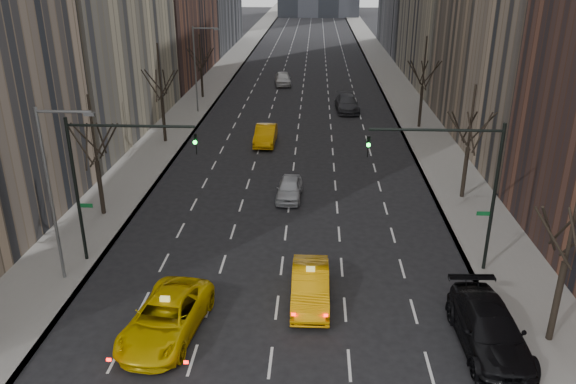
# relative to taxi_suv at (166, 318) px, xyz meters

# --- Properties ---
(sidewalk_left) EXTENTS (4.50, 320.00, 0.15)m
(sidewalk_left) POSITION_rel_taxi_suv_xyz_m (-7.52, 64.29, -0.77)
(sidewalk_left) COLOR slate
(sidewalk_left) RESTS_ON ground
(sidewalk_right) EXTENTS (4.50, 320.00, 0.15)m
(sidewalk_right) POSITION_rel_taxi_suv_xyz_m (16.98, 64.29, -0.77)
(sidewalk_right) COLOR slate
(sidewalk_right) RESTS_ON ground
(tree_lw_b) EXTENTS (3.36, 3.50, 7.82)m
(tree_lw_b) POSITION_rel_taxi_suv_xyz_m (-7.27, 12.29, 2.87)
(tree_lw_b) COLOR black
(tree_lw_b) RESTS_ON ground
(tree_lw_c) EXTENTS (3.36, 3.50, 8.74)m
(tree_lw_c) POSITION_rel_taxi_suv_xyz_m (-7.27, 28.29, 3.19)
(tree_lw_c) COLOR black
(tree_lw_c) RESTS_ON ground
(tree_lw_d) EXTENTS (3.36, 3.50, 7.36)m
(tree_lw_d) POSITION_rel_taxi_suv_xyz_m (-7.27, 46.29, 2.71)
(tree_lw_d) COLOR black
(tree_lw_d) RESTS_ON ground
(tree_rw_a) EXTENTS (3.36, 3.50, 8.28)m
(tree_rw_a) POSITION_rel_taxi_suv_xyz_m (16.73, 0.29, 3.03)
(tree_rw_a) COLOR black
(tree_rw_a) RESTS_ON ground
(tree_rw_b) EXTENTS (3.36, 3.50, 7.82)m
(tree_rw_b) POSITION_rel_taxi_suv_xyz_m (16.73, 16.29, 2.87)
(tree_rw_b) COLOR black
(tree_rw_b) RESTS_ON ground
(tree_rw_c) EXTENTS (3.36, 3.50, 8.74)m
(tree_rw_c) POSITION_rel_taxi_suv_xyz_m (16.73, 34.29, 3.19)
(tree_rw_c) COLOR black
(tree_rw_c) RESTS_ON ground
(traffic_mast_left) EXTENTS (6.69, 0.39, 8.00)m
(traffic_mast_left) POSITION_rel_taxi_suv_xyz_m (-4.38, 6.29, 4.64)
(traffic_mast_left) COLOR black
(traffic_mast_left) RESTS_ON ground
(traffic_mast_right) EXTENTS (6.69, 0.39, 8.00)m
(traffic_mast_right) POSITION_rel_taxi_suv_xyz_m (13.83, 6.29, 4.64)
(traffic_mast_right) COLOR black
(traffic_mast_right) RESTS_ON ground
(streetlight_near) EXTENTS (2.83, 0.22, 9.00)m
(streetlight_near) POSITION_rel_taxi_suv_xyz_m (-6.11, 4.29, 4.77)
(streetlight_near) COLOR slate
(streetlight_near) RESTS_ON ground
(streetlight_far) EXTENTS (2.83, 0.22, 9.00)m
(streetlight_far) POSITION_rel_taxi_suv_xyz_m (-6.11, 39.29, 4.77)
(streetlight_far) COLOR slate
(streetlight_far) RESTS_ON ground
(taxi_suv) EXTENTS (3.60, 6.42, 1.70)m
(taxi_suv) POSITION_rel_taxi_suv_xyz_m (0.00, 0.00, 0.00)
(taxi_suv) COLOR #D7B104
(taxi_suv) RESTS_ON ground
(taxi_sedan) EXTENTS (1.83, 5.13, 1.69)m
(taxi_sedan) POSITION_rel_taxi_suv_xyz_m (6.30, 2.91, -0.01)
(taxi_sedan) COLOR orange
(taxi_sedan) RESTS_ON ground
(silver_sedan_ahead) EXTENTS (1.86, 4.27, 1.43)m
(silver_sedan_ahead) POSITION_rel_taxi_suv_xyz_m (4.69, 15.75, -0.13)
(silver_sedan_ahead) COLOR #ADB0B5
(silver_sedan_ahead) RESTS_ON ground
(parked_suv_black) EXTENTS (2.75, 6.36, 1.83)m
(parked_suv_black) POSITION_rel_taxi_suv_xyz_m (13.93, -0.23, 0.06)
(parked_suv_black) COLOR black
(parked_suv_black) RESTS_ON ground
(far_taxi) EXTENTS (1.87, 5.18, 1.70)m
(far_taxi) POSITION_rel_taxi_suv_xyz_m (1.95, 28.23, 0.00)
(far_taxi) COLOR orange
(far_taxi) RESTS_ON ground
(far_suv_grey) EXTENTS (2.76, 6.04, 1.71)m
(far_suv_grey) POSITION_rel_taxi_suv_xyz_m (9.87, 40.77, 0.01)
(far_suv_grey) COLOR #2F2F34
(far_suv_grey) RESTS_ON ground
(far_car_white) EXTENTS (2.54, 5.22, 1.72)m
(far_car_white) POSITION_rel_taxi_suv_xyz_m (1.99, 54.66, 0.01)
(far_car_white) COLOR silver
(far_car_white) RESTS_ON ground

